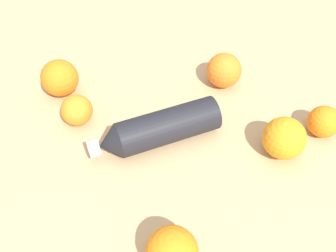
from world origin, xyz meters
name	(u,v)px	position (x,y,z in m)	size (l,w,h in m)	color
ground_plane	(158,154)	(0.00, 0.00, 0.00)	(2.40, 2.40, 0.00)	tan
water_bottle	(158,129)	(0.03, 0.00, 0.03)	(0.17, 0.25, 0.07)	black
orange_0	(77,110)	(0.07, 0.17, 0.03)	(0.06, 0.06, 0.06)	orange
orange_1	(172,252)	(-0.21, -0.05, 0.04)	(0.08, 0.08, 0.08)	orange
orange_2	(324,122)	(0.09, -0.32, 0.03)	(0.06, 0.06, 0.06)	orange
orange_3	(224,70)	(0.22, -0.12, 0.04)	(0.08, 0.08, 0.08)	orange
orange_4	(284,138)	(0.03, -0.23, 0.04)	(0.08, 0.08, 0.08)	orange
orange_5	(60,78)	(0.15, 0.23, 0.04)	(0.08, 0.08, 0.08)	orange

